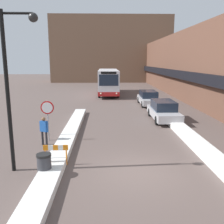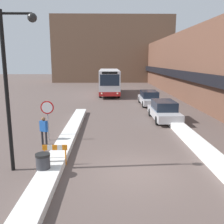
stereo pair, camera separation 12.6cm
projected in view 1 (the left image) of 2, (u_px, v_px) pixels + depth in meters
The scene contains 13 objects.
ground_plane at pixel (139, 172), 10.47m from camera, with size 160.00×160.00×0.00m, color brown.
building_row_right at pixel (190, 65), 33.44m from camera, with size 5.50×60.00×8.09m.
building_backdrop_far at pixel (111, 50), 56.04m from camera, with size 26.00×8.00×14.05m.
snow_bank_left at pixel (66, 142), 13.86m from camera, with size 0.90×17.71×0.33m.
snow_bank_right at pixel (190, 137), 14.60m from camera, with size 0.90×19.03×0.40m.
city_bus at pixel (108, 81), 34.57m from camera, with size 2.64×10.51×3.40m.
parked_car_front at pixel (164, 110), 19.60m from camera, with size 1.85×4.77×1.54m.
parked_car_middle at pixel (148, 98), 26.39m from camera, with size 1.85×4.80×1.49m.
stop_sign at pixel (47, 112), 14.35m from camera, with size 0.76×0.08×2.35m.
street_lamp at pixel (13, 76), 9.87m from camera, with size 1.46×0.36×6.51m.
pedestrian at pixel (44, 128), 13.67m from camera, with size 0.47×0.37×1.59m.
trash_bin at pixel (44, 165), 10.04m from camera, with size 0.59×0.59×0.95m.
construction_barricade at pixel (56, 151), 11.08m from camera, with size 1.10×0.06×0.94m.
Camera 1 is at (-1.40, -9.71, 4.59)m, focal length 40.00 mm.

